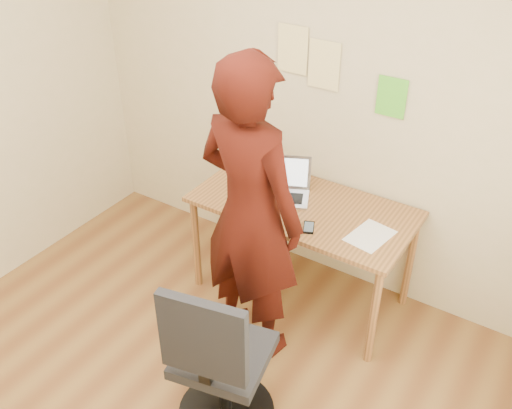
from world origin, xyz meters
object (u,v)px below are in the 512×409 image
Objects in this scene: phone at (309,227)px; office_chair at (219,369)px; person at (250,214)px; desk at (303,216)px; laptop at (284,188)px.

phone is 0.99m from office_chair.
office_chair is at bearing -113.69° from phone.
office_chair is 0.84m from person.
desk is 1.18m from office_chair.
laptop is at bearing 117.54° from phone.
laptop is 0.58m from person.
laptop is 0.40× the size of office_chair.
phone is 0.42m from person.
phone is 0.07× the size of person.
person is (-0.23, 0.64, 0.50)m from office_chair.
laptop is at bearing -72.82° from person.
desk is 0.75× the size of person.
phone is at bearing -53.95° from desk.
office_chair is (0.16, -1.15, -0.22)m from desk.
desk is 3.44× the size of laptop.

